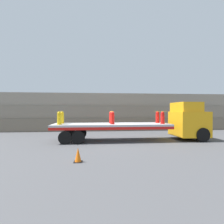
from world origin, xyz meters
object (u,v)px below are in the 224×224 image
(fire_hydrant_red_near_2, at_px, (163,118))
(fire_hydrant_red_far_1, at_px, (111,117))
(fire_hydrant_red_near_1, at_px, (112,118))
(truck_cab, at_px, (189,121))
(fire_hydrant_yellow_near_0, at_px, (59,118))
(traffic_cone, at_px, (78,155))
(fire_hydrant_yellow_far_0, at_px, (62,118))
(flatbed_trailer, at_px, (103,127))
(fire_hydrant_red_far_2, at_px, (158,117))

(fire_hydrant_red_near_2, bearing_deg, fire_hydrant_red_far_1, 164.43)
(fire_hydrant_red_near_1, bearing_deg, truck_cab, 4.86)
(fire_hydrant_yellow_near_0, height_order, traffic_cone, fire_hydrant_yellow_near_0)
(fire_hydrant_red_near_1, distance_m, fire_hydrant_red_near_2, 3.83)
(fire_hydrant_yellow_near_0, distance_m, fire_hydrant_red_near_2, 7.66)
(fire_hydrant_yellow_far_0, bearing_deg, fire_hydrant_red_near_2, -7.93)
(truck_cab, bearing_deg, traffic_cone, -147.06)
(fire_hydrant_yellow_near_0, distance_m, fire_hydrant_yellow_far_0, 1.07)
(fire_hydrant_red_near_1, bearing_deg, fire_hydrant_yellow_far_0, 164.43)
(flatbed_trailer, bearing_deg, fire_hydrant_red_far_2, 6.80)
(flatbed_trailer, height_order, fire_hydrant_red_near_1, fire_hydrant_red_near_1)
(fire_hydrant_yellow_near_0, relative_size, fire_hydrant_red_near_1, 1.00)
(fire_hydrant_red_near_1, xyz_separation_m, fire_hydrant_red_near_2, (3.83, 0.00, 0.00))
(fire_hydrant_yellow_far_0, xyz_separation_m, fire_hydrant_red_near_1, (3.83, -1.07, 0.00))
(fire_hydrant_red_near_2, bearing_deg, truck_cab, 12.34)
(flatbed_trailer, relative_size, fire_hydrant_red_far_1, 9.39)
(flatbed_trailer, bearing_deg, traffic_cone, -104.57)
(flatbed_trailer, xyz_separation_m, fire_hydrant_yellow_far_0, (-3.18, 0.53, 0.72))
(fire_hydrant_red_far_1, distance_m, traffic_cone, 6.42)
(fire_hydrant_yellow_near_0, height_order, fire_hydrant_red_far_1, same)
(fire_hydrant_red_near_1, bearing_deg, fire_hydrant_yellow_near_0, 180.00)
(fire_hydrant_yellow_far_0, height_order, fire_hydrant_red_far_1, same)
(fire_hydrant_red_far_1, xyz_separation_m, fire_hydrant_red_near_2, (3.83, -1.07, 0.00))
(fire_hydrant_red_far_2, bearing_deg, fire_hydrant_yellow_far_0, 180.00)
(fire_hydrant_red_far_2, bearing_deg, fire_hydrant_red_far_1, 180.00)
(fire_hydrant_red_near_1, distance_m, fire_hydrant_red_far_2, 3.97)
(fire_hydrant_red_far_1, distance_m, fire_hydrant_red_far_2, 3.83)
(flatbed_trailer, relative_size, fire_hydrant_yellow_near_0, 9.39)
(fire_hydrant_red_near_2, xyz_separation_m, fire_hydrant_red_far_2, (0.00, 1.07, 0.00))
(traffic_cone, bearing_deg, fire_hydrant_yellow_near_0, 110.19)
(fire_hydrant_red_near_1, height_order, fire_hydrant_red_near_2, same)
(truck_cab, height_order, traffic_cone, truck_cab)
(traffic_cone, bearing_deg, fire_hydrant_red_near_1, 67.15)
(fire_hydrant_red_far_1, height_order, traffic_cone, fire_hydrant_red_far_1)
(traffic_cone, bearing_deg, fire_hydrant_red_far_2, 45.22)
(fire_hydrant_yellow_near_0, relative_size, fire_hydrant_red_near_2, 1.00)
(fire_hydrant_yellow_near_0, xyz_separation_m, traffic_cone, (1.78, -4.85, -1.45))
(fire_hydrant_red_near_2, distance_m, traffic_cone, 7.75)
(fire_hydrant_yellow_near_0, bearing_deg, fire_hydrant_yellow_far_0, 90.00)
(fire_hydrant_yellow_near_0, distance_m, fire_hydrant_red_far_1, 3.97)
(fire_hydrant_yellow_near_0, distance_m, traffic_cone, 5.37)
(fire_hydrant_red_far_1, relative_size, traffic_cone, 1.44)
(flatbed_trailer, relative_size, traffic_cone, 13.50)
(truck_cab, xyz_separation_m, fire_hydrant_yellow_far_0, (-10.09, 0.53, 0.26))
(flatbed_trailer, relative_size, fire_hydrant_red_near_2, 9.39)
(fire_hydrant_yellow_far_0, relative_size, fire_hydrant_red_far_2, 1.00)
(truck_cab, relative_size, fire_hydrant_yellow_near_0, 3.15)
(flatbed_trailer, xyz_separation_m, fire_hydrant_red_far_2, (4.47, 0.53, 0.72))
(truck_cab, distance_m, fire_hydrant_red_far_2, 2.51)
(flatbed_trailer, bearing_deg, fire_hydrant_red_near_2, -6.80)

